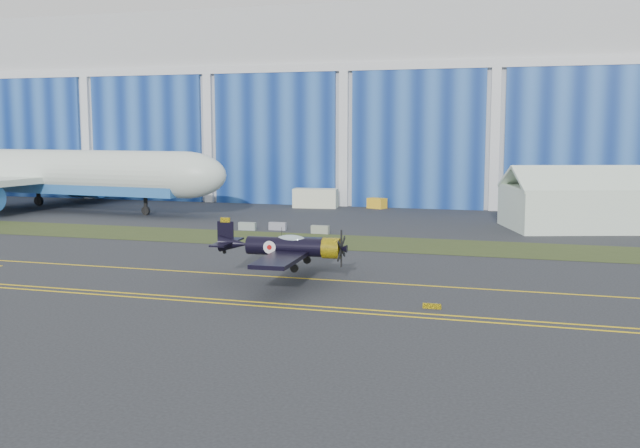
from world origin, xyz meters
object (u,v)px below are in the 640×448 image
(shipping_container, at_px, (316,198))
(tug, at_px, (377,203))
(jetliner, at_px, (29,124))
(tent, at_px, (579,197))
(warbird, at_px, (286,246))

(shipping_container, bearing_deg, tug, 4.88)
(jetliner, distance_m, tent, 75.06)
(tent, xyz_separation_m, shipping_container, (-36.01, 14.18, -2.31))
(warbird, xyz_separation_m, tug, (-4.78, 54.34, -2.01))
(warbird, height_order, shipping_container, warbird)
(warbird, bearing_deg, jetliner, 140.68)
(jetliner, bearing_deg, shipping_container, 24.87)
(warbird, distance_m, shipping_container, 54.46)
(jetliner, bearing_deg, warbird, -31.51)
(jetliner, xyz_separation_m, tug, (47.44, 15.46, -11.49))
(warbird, height_order, jetliner, jetliner)
(warbird, distance_m, jetliner, 65.80)
(tent, relative_size, shipping_container, 2.91)
(warbird, xyz_separation_m, shipping_container, (-13.66, 52.70, -1.36))
(warbird, xyz_separation_m, jetliner, (-52.22, 38.88, 9.48))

